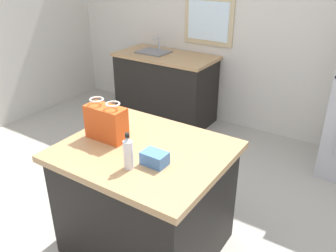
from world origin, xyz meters
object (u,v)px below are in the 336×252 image
at_px(small_box, 155,158).
at_px(shopping_bag, 106,122).
at_px(bottle, 128,153).
at_px(kitchen_island, 146,199).

bearing_deg(small_box, shopping_bag, 168.53).
bearing_deg(shopping_bag, small_box, -11.47).
distance_m(small_box, bottle, 0.18).
relative_size(kitchen_island, small_box, 7.05).
bearing_deg(small_box, bottle, -131.81).
height_order(small_box, bottle, bottle).
bearing_deg(small_box, kitchen_island, 144.38).
xyz_separation_m(kitchen_island, shopping_bag, (-0.31, -0.03, 0.56)).
bearing_deg(shopping_bag, kitchen_island, 4.95).
distance_m(kitchen_island, small_box, 0.52).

